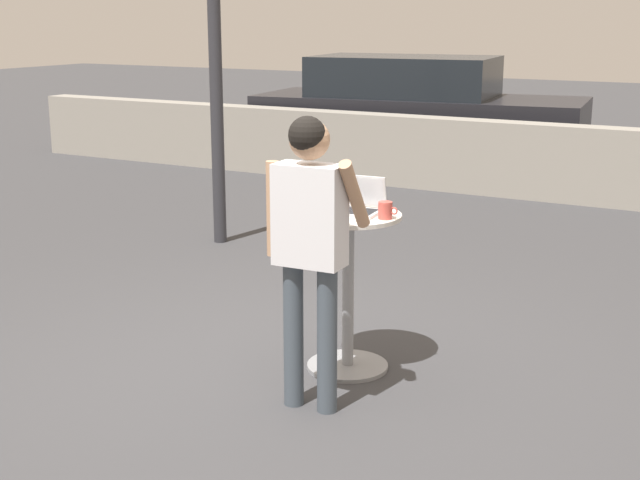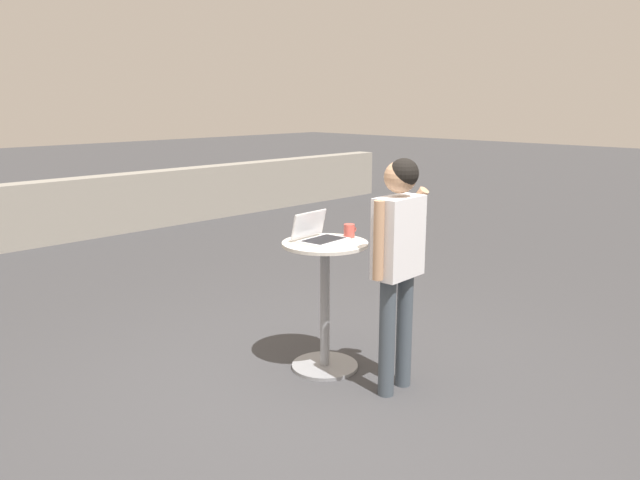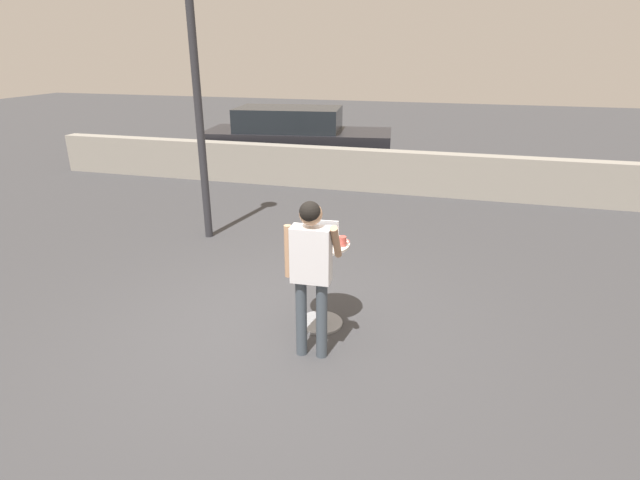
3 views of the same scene
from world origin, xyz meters
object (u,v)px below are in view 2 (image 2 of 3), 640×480
Objects in this scene: coffee_mug at (349,231)px; standing_person at (398,249)px; cafe_table at (325,295)px; laptop at (319,235)px.

standing_person reaches higher than coffee_mug.
laptop reaches higher than cafe_table.
standing_person is (0.08, -0.60, 0.44)m from cafe_table.
coffee_mug is at bearing -3.85° from cafe_table.
cafe_table is 0.52m from coffee_mug.
laptop is at bearing 162.60° from coffee_mug.
cafe_table is at bearing 97.16° from standing_person.
coffee_mug reaches higher than cafe_table.
cafe_table is 0.45m from laptop.
standing_person is at bearing -82.84° from cafe_table.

